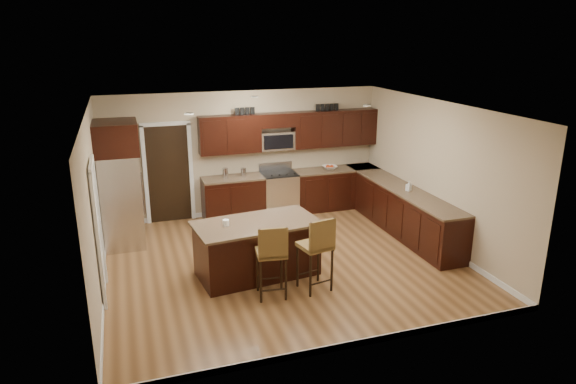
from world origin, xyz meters
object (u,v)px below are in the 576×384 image
object	(u,v)px
island	(257,250)
refrigerator	(120,183)
stool_right	(317,246)
stool_mid	(272,253)
range	(279,193)

from	to	relation	value
island	refrigerator	distance (m)	2.98
island	stool_right	world-z (taller)	stool_right
stool_mid	refrigerator	distance (m)	3.56
range	stool_right	size ratio (longest dim) A/B	0.92
range	refrigerator	size ratio (longest dim) A/B	0.47
island	stool_right	bearing A→B (deg)	-55.94
stool_mid	stool_right	xyz separation A→B (m)	(0.72, -0.00, 0.02)
stool_mid	refrigerator	world-z (taller)	refrigerator
island	refrigerator	world-z (taller)	refrigerator
range	refrigerator	distance (m)	3.47
stool_mid	stool_right	distance (m)	0.72
stool_mid	stool_right	world-z (taller)	stool_right
stool_right	refrigerator	world-z (taller)	refrigerator
stool_right	refrigerator	size ratio (longest dim) A/B	0.51
range	island	size ratio (longest dim) A/B	0.53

